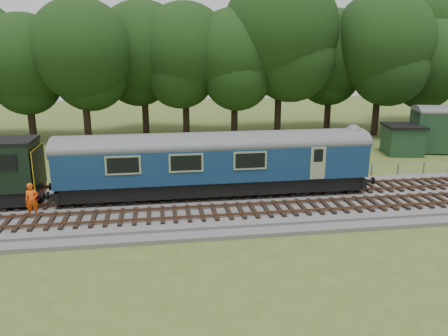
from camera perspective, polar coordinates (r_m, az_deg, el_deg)
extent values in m
plane|color=#445C22|center=(25.04, -1.68, -5.33)|extent=(120.00, 120.00, 0.00)
cube|color=#4C4C4F|center=(24.98, -1.68, -4.96)|extent=(70.00, 7.00, 0.35)
cube|color=brown|center=(25.51, -1.88, -3.77)|extent=(66.50, 0.07, 0.14)
cube|color=brown|center=(26.87, -2.25, -2.80)|extent=(66.50, 0.07, 0.14)
cube|color=brown|center=(22.71, -0.96, -6.18)|extent=(66.50, 0.07, 0.14)
cube|color=brown|center=(24.05, -1.43, -4.96)|extent=(66.50, 0.07, 0.14)
cube|color=black|center=(26.06, -1.15, -2.04)|extent=(17.46, 2.52, 0.85)
cube|color=navy|center=(25.68, -1.17, 1.00)|extent=(18.00, 2.80, 2.05)
cube|color=yellow|center=(28.37, 17.21, 0.89)|extent=(0.06, 2.74, 1.30)
cube|color=black|center=(27.52, 11.34, -1.85)|extent=(2.60, 2.00, 0.55)
cube|color=black|center=(26.06, -14.36, -2.98)|extent=(2.60, 2.00, 0.55)
cube|color=black|center=(26.64, -25.79, 0.38)|extent=(2.40, 2.55, 2.60)
cube|color=#9F0F0C|center=(26.73, -22.99, -2.83)|extent=(0.25, 2.60, 0.55)
cube|color=yellow|center=(26.33, -23.00, 0.08)|extent=(0.06, 2.55, 2.30)
imported|color=#FF550D|center=(24.72, -23.80, -3.85)|extent=(0.75, 0.59, 1.80)
cube|color=#183520|center=(41.00, 22.27, 3.33)|extent=(3.37, 3.37, 2.41)
cube|color=black|center=(40.78, 22.45, 5.12)|extent=(3.71, 3.71, 0.19)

